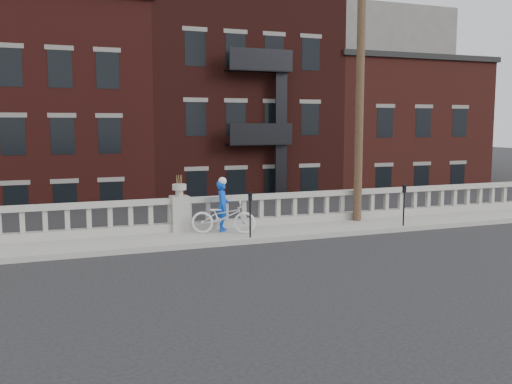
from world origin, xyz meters
The scene contains 10 objects.
ground centered at (0.00, 0.00, 0.00)m, with size 120.00×120.00×0.00m, color black.
sidewalk centered at (0.00, 3.00, 0.07)m, with size 32.00×2.20×0.15m, color gray.
balustrade centered at (0.00, 3.95, 0.64)m, with size 28.00×0.34×1.03m.
planter_pedestal centered at (0.00, 3.95, 0.83)m, with size 0.55×0.55×1.76m.
lower_level centered at (0.56, 23.04, 2.63)m, with size 80.00×44.00×20.80m.
utility_pole centered at (6.20, 3.60, 5.24)m, with size 1.60×0.28×10.00m.
parking_meter_b centered at (1.68, 2.15, 1.00)m, with size 0.10×0.09×1.36m.
parking_meter_c centered at (7.07, 2.15, 1.00)m, with size 0.10×0.09×1.36m.
bicycle centered at (1.15, 3.04, 0.67)m, with size 0.68×1.96×1.03m, color silver.
cyclist centered at (1.25, 3.46, 0.94)m, with size 0.58×0.38×1.58m, color blue.
Camera 1 is at (-4.12, -13.35, 3.50)m, focal length 40.00 mm.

